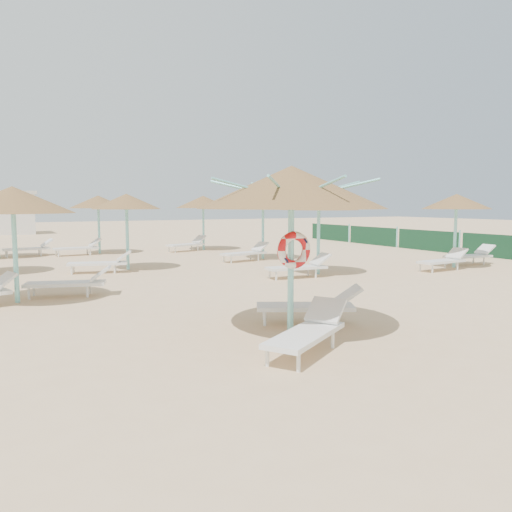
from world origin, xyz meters
name	(u,v)px	position (x,y,z in m)	size (l,w,h in m)	color
ground	(297,328)	(0.00, 0.00, 0.00)	(120.00, 120.00, 0.00)	#D6B082
main_palapa	(291,188)	(-0.28, -0.21, 2.57)	(3.30, 3.30, 2.96)	#7EDADA
lounger_main_a	(309,331)	(-0.65, -1.35, 0.34)	(1.98, 1.56, 0.72)	white
lounger_main_b	(312,305)	(0.50, 0.24, 0.35)	(2.06, 1.46, 0.73)	white
palapa_field	(164,204)	(0.84, 10.52, 2.29)	(19.27, 13.73, 2.70)	#7EDADA
windbreak_fence	(428,241)	(14.00, 9.96, 0.50)	(0.08, 19.84, 1.10)	#174725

